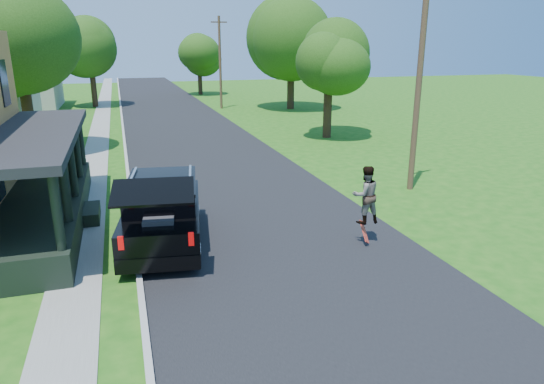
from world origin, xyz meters
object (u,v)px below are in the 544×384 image
object	(u,v)px
skateboarder	(366,195)
tree_right_near	(328,58)
black_suv	(163,212)
utility_pole_near	(420,68)

from	to	relation	value
skateboarder	tree_right_near	world-z (taller)	tree_right_near
black_suv	utility_pole_near	bearing A→B (deg)	23.57
tree_right_near	utility_pole_near	distance (m)	11.83
black_suv	skateboarder	size ratio (longest dim) A/B	3.31
tree_right_near	utility_pole_near	bearing A→B (deg)	-96.50
tree_right_near	utility_pole_near	xyz separation A→B (m)	(-1.34, -11.75, -0.04)
black_suv	skateboarder	bearing A→B (deg)	-8.62
black_suv	utility_pole_near	size ratio (longest dim) A/B	0.61
black_suv	tree_right_near	bearing A→B (deg)	59.99
black_suv	skateboarder	xyz separation A→B (m)	(5.70, -1.76, 0.52)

